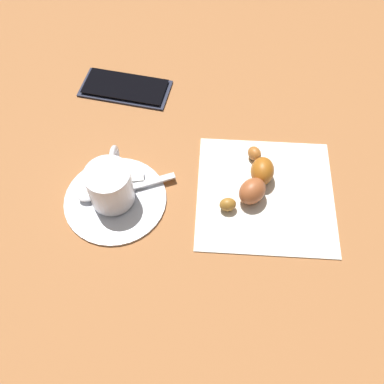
{
  "coord_description": "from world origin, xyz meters",
  "views": [
    {
      "loc": [
        -0.0,
        -0.31,
        0.51
      ],
      "look_at": [
        -0.01,
        0.01,
        0.01
      ],
      "focal_mm": 40.95,
      "sensor_mm": 36.0,
      "label": 1
    }
  ],
  "objects": [
    {
      "name": "cell_phone",
      "position": [
        -0.12,
        0.21,
        0.0
      ],
      "size": [
        0.15,
        0.09,
        0.01
      ],
      "color": "#1D2031",
      "rests_on": "ground"
    },
    {
      "name": "ground_plane",
      "position": [
        0.0,
        0.0,
        0.0
      ],
      "size": [
        1.8,
        1.8,
        0.0
      ],
      "primitive_type": "plane",
      "color": "#9B6035"
    },
    {
      "name": "sugar_packet",
      "position": [
        -0.11,
        0.03,
        0.01
      ],
      "size": [
        0.07,
        0.03,
        0.01
      ],
      "primitive_type": "cube",
      "rotation": [
        0.0,
        0.0,
        9.55
      ],
      "color": "white",
      "rests_on": "saucer"
    },
    {
      "name": "saucer",
      "position": [
        -0.11,
        0.0,
        0.0
      ],
      "size": [
        0.14,
        0.14,
        0.01
      ],
      "primitive_type": "cylinder",
      "color": "silver",
      "rests_on": "ground"
    },
    {
      "name": "croissant",
      "position": [
        0.08,
        0.02,
        0.02
      ],
      "size": [
        0.08,
        0.11,
        0.03
      ],
      "color": "#986524",
      "rests_on": "napkin"
    },
    {
      "name": "teaspoon",
      "position": [
        -0.12,
        0.01,
        0.01
      ],
      "size": [
        0.13,
        0.06,
        0.01
      ],
      "color": "silver",
      "rests_on": "saucer"
    },
    {
      "name": "napkin",
      "position": [
        0.09,
        0.01,
        0.0
      ],
      "size": [
        0.19,
        0.19,
        0.0
      ],
      "primitive_type": "cube",
      "rotation": [
        0.0,
        0.0,
        -0.04
      ],
      "color": "silver",
      "rests_on": "ground"
    },
    {
      "name": "espresso_cup",
      "position": [
        -0.11,
        0.0,
        0.04
      ],
      "size": [
        0.06,
        0.09,
        0.06
      ],
      "color": "silver",
      "rests_on": "saucer"
    }
  ]
}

